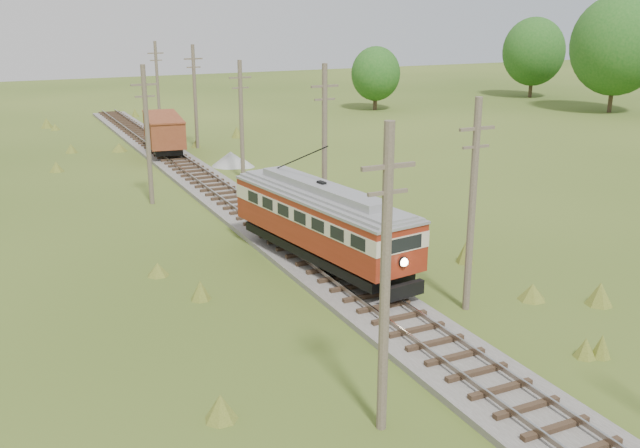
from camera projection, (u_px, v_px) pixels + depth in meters
railbed_main at (253, 216)px, 41.51m from camera, size 3.60×96.00×0.57m
streetcar at (322, 217)px, 32.84m from camera, size 4.40×11.94×5.41m
gondola at (164, 131)px, 59.01m from camera, size 3.85×8.65×2.78m
gravel_pile at (233, 159)px, 55.55m from camera, size 3.07×3.26×1.12m
utility_pole_r_2 at (472, 204)px, 27.84m from camera, size 1.60×0.30×8.60m
utility_pole_r_3 at (325, 145)px, 38.96m from camera, size 1.60×0.30×9.00m
utility_pole_r_4 at (241, 119)px, 50.19m from camera, size 1.60×0.30×8.40m
utility_pole_r_5 at (195, 96)px, 61.51m from camera, size 1.60×0.30×8.90m
utility_pole_r_6 at (158, 84)px, 72.68m from camera, size 1.60×0.30×8.70m
utility_pole_l_a at (385, 280)px, 19.50m from camera, size 1.60×0.30×9.00m
utility_pole_l_b at (147, 134)px, 43.60m from camera, size 1.60×0.30×8.60m
tree_right_4 at (617, 45)px, 82.39m from camera, size 10.50×10.50×13.53m
tree_right_5 at (534, 52)px, 97.48m from camera, size 8.40×8.40×10.82m
tree_mid_b at (376, 74)px, 85.53m from camera, size 5.88×5.88×7.57m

